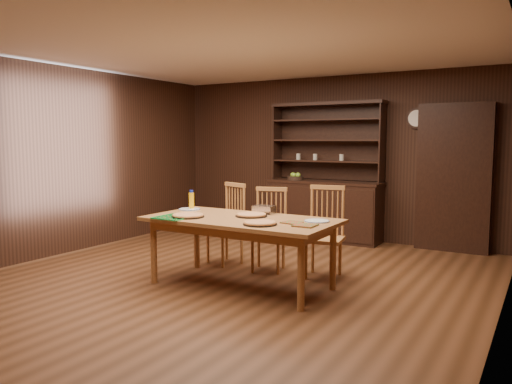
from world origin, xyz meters
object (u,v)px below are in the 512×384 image
Objects in this scene: chair_center at (270,226)px; juice_bottle at (192,200)px; dining_table at (241,225)px; chair_right at (325,228)px; china_hutch at (324,202)px; chair_left at (229,221)px.

juice_bottle is (-0.78, -0.53, 0.33)m from chair_center.
dining_table is at bearing -98.76° from chair_center.
chair_center is 0.95× the size of chair_right.
juice_bottle is (-1.48, -0.61, 0.30)m from chair_right.
china_hutch reaches higher than juice_bottle.
chair_left reaches higher than dining_table.
china_hutch reaches higher than dining_table.
chair_left is 4.42× the size of juice_bottle.
chair_center is (0.60, -0.02, -0.01)m from chair_left.
chair_right reaches higher than chair_left.
chair_left is (-0.45, -2.05, -0.05)m from china_hutch.
chair_right reaches higher than chair_center.
chair_right is (0.85, -1.99, -0.04)m from china_hutch.
china_hutch is 2.87m from dining_table.
chair_left is at bearing 163.03° from chair_center.
dining_table is 1.08m from chair_left.
chair_left is at bearing -102.46° from china_hutch.
chair_right is (0.70, 0.07, 0.03)m from chair_center.
china_hutch is 1.06× the size of dining_table.
juice_bottle is at bearing -88.88° from chair_left.
china_hutch is at bearing 96.65° from chair_left.
chair_left is 1.31m from chair_right.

